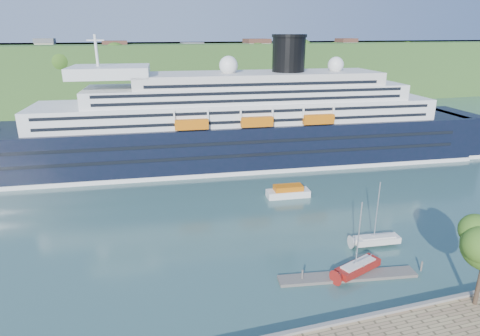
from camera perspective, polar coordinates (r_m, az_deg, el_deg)
name	(u,v)px	position (r m, az deg, el deg)	size (l,w,h in m)	color
ground	(341,329)	(44.52, 14.21, -21.36)	(400.00, 400.00, 0.00)	#325958
far_hillside	(167,73)	(175.47, -10.28, 13.13)	(400.00, 50.00, 24.00)	#336026
quay_coping	(343,321)	(43.67, 14.47, -20.35)	(220.00, 0.50, 0.30)	slate
cruise_ship	(229,102)	(87.96, -1.60, 9.40)	(124.75, 18.17, 28.01)	black
floating_pontoon	(348,276)	(52.04, 15.05, -14.64)	(17.04, 2.08, 0.38)	#66625B
sailboat_red	(361,240)	(50.85, 16.80, -9.81)	(7.20, 2.00, 9.30)	maroon
sailboat_white_far	(380,216)	(58.13, 19.25, -6.48)	(7.03, 1.95, 9.08)	silver
tender_launch	(288,191)	(73.01, 6.86, -3.26)	(7.85, 2.68, 2.17)	#C35F0B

